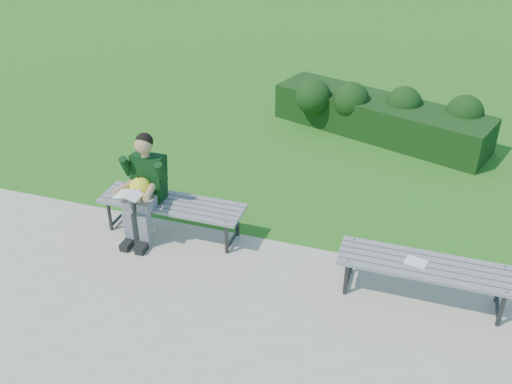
# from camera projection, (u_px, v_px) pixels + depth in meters

# --- Properties ---
(ground) EXTENTS (80.00, 80.00, 0.00)m
(ground) POSITION_uv_depth(u_px,v_px,m) (277.00, 242.00, 7.02)
(ground) COLOR #136613
(ground) RESTS_ON ground
(walkway) EXTENTS (30.00, 3.50, 0.02)m
(walkway) POSITION_uv_depth(u_px,v_px,m) (227.00, 342.00, 5.59)
(walkway) COLOR #ACA291
(walkway) RESTS_ON ground
(hedge) EXTENTS (3.73, 2.03, 0.88)m
(hedge) POSITION_uv_depth(u_px,v_px,m) (380.00, 113.00, 9.49)
(hedge) COLOR #113914
(hedge) RESTS_ON ground
(bench_left) EXTENTS (1.80, 0.50, 0.46)m
(bench_left) POSITION_uv_depth(u_px,v_px,m) (172.00, 206.00, 6.97)
(bench_left) COLOR slate
(bench_left) RESTS_ON walkway
(bench_right) EXTENTS (1.80, 0.50, 0.46)m
(bench_right) POSITION_uv_depth(u_px,v_px,m) (425.00, 268.00, 5.93)
(bench_right) COLOR slate
(bench_right) RESTS_ON walkway
(seated_boy) EXTENTS (0.56, 0.76, 1.31)m
(seated_boy) POSITION_uv_depth(u_px,v_px,m) (144.00, 185.00, 6.82)
(seated_boy) COLOR gray
(seated_boy) RESTS_ON walkway
(paper_sheet) EXTENTS (0.25, 0.20, 0.01)m
(paper_sheet) POSITION_uv_depth(u_px,v_px,m) (416.00, 262.00, 5.93)
(paper_sheet) COLOR white
(paper_sheet) RESTS_ON bench_right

